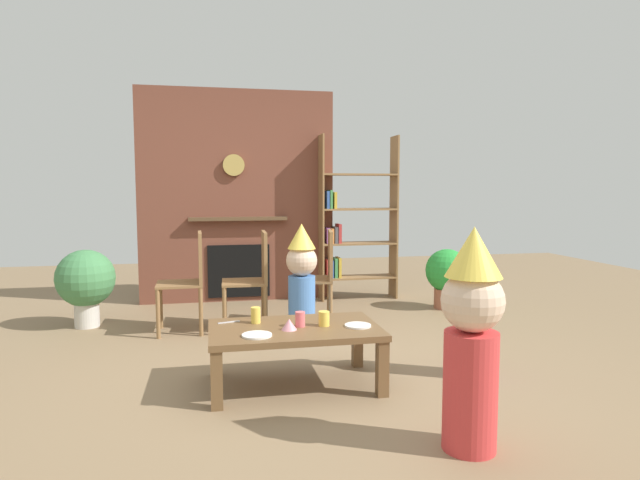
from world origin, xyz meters
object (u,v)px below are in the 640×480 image
object	(u,v)px
bookshelf	(351,226)
dining_chair_left	(190,276)
paper_cup_center	(256,315)
paper_plate_front	(358,325)
dining_chair_right	(320,272)
potted_plant_tall	(447,274)
child_by_the_chairs	(302,277)
dining_chair_middle	(254,274)
paper_cup_near_left	(324,319)
potted_plant_short	(86,281)
paper_plate_rear	(257,335)
child_in_pink	(471,304)
child_with_cone_hat	(472,333)
coffee_table	(295,335)
birthday_cake_slice	(289,324)
paper_cup_near_right	(300,319)

from	to	relation	value
bookshelf	dining_chair_left	distance (m)	2.16
bookshelf	paper_cup_center	size ratio (longest dim) A/B	17.70
paper_plate_front	dining_chair_right	xyz separation A→B (m)	(0.07, 1.56, 0.11)
paper_plate_front	potted_plant_tall	bearing A→B (deg)	52.38
child_by_the_chairs	dining_chair_middle	distance (m)	0.48
paper_cup_near_left	dining_chair_right	world-z (taller)	dining_chair_right
child_by_the_chairs	dining_chair_right	xyz separation A→B (m)	(0.23, 0.30, -0.01)
potted_plant_tall	potted_plant_short	distance (m)	3.63
paper_plate_rear	dining_chair_left	xyz separation A→B (m)	(-0.45, 1.69, 0.11)
bookshelf	child_in_pink	bearing A→B (deg)	-87.13
paper_plate_rear	child_in_pink	distance (m)	1.49
child_by_the_chairs	paper_cup_center	bearing A→B (deg)	-13.24
dining_chair_left	child_with_cone_hat	bearing A→B (deg)	117.74
coffee_table	paper_plate_rear	distance (m)	0.32
dining_chair_left	potted_plant_tall	world-z (taller)	dining_chair_left
paper_cup_center	dining_chair_middle	size ratio (longest dim) A/B	0.12
birthday_cake_slice	dining_chair_right	distance (m)	1.64
dining_chair_middle	dining_chair_right	size ratio (longest dim) A/B	1.00
potted_plant_short	dining_chair_right	bearing A→B (deg)	-10.34
child_by_the_chairs	dining_chair_middle	size ratio (longest dim) A/B	1.10
dining_chair_right	child_by_the_chairs	bearing A→B (deg)	62.37
child_with_cone_hat	paper_cup_near_left	bearing A→B (deg)	-7.67
coffee_table	child_by_the_chairs	size ratio (longest dim) A/B	1.12
coffee_table	paper_cup_near_right	size ratio (longest dim) A/B	11.22
dining_chair_left	child_by_the_chairs	bearing A→B (deg)	159.82
bookshelf	dining_chair_middle	bearing A→B (deg)	-135.94
child_by_the_chairs	potted_plant_tall	size ratio (longest dim) A/B	1.53
dining_chair_middle	child_with_cone_hat	bearing A→B (deg)	110.84
dining_chair_left	potted_plant_tall	xyz separation A→B (m)	(2.67, 0.42, -0.14)
paper_plate_rear	child_with_cone_hat	distance (m)	1.31
paper_plate_rear	birthday_cake_slice	distance (m)	0.24
paper_cup_center	dining_chair_right	xyz separation A→B (m)	(0.71, 1.34, 0.07)
dining_chair_left	paper_plate_rear	bearing A→B (deg)	103.54
paper_cup_near_left	child_in_pink	size ratio (longest dim) A/B	0.10
paper_cup_near_left	dining_chair_middle	bearing A→B (deg)	102.60
coffee_table	paper_cup_near_right	bearing A→B (deg)	-2.24
birthday_cake_slice	dining_chair_middle	xyz separation A→B (m)	(-0.09, 1.55, 0.08)
potted_plant_tall	potted_plant_short	xyz separation A→B (m)	(-3.63, -0.06, 0.06)
bookshelf	birthday_cake_slice	bearing A→B (deg)	-112.48
paper_plate_rear	potted_plant_short	size ratio (longest dim) A/B	0.25
coffee_table	dining_chair_middle	size ratio (longest dim) A/B	1.22
paper_cup_near_left	potted_plant_short	size ratio (longest dim) A/B	0.13
paper_plate_front	bookshelf	bearing A→B (deg)	76.08
child_by_the_chairs	paper_plate_rear	bearing A→B (deg)	-8.57
child_in_pink	paper_plate_rear	bearing A→B (deg)	7.08
paper_cup_near_left	paper_cup_near_right	distance (m)	0.16
potted_plant_short	paper_cup_near_right	bearing A→B (deg)	-47.79
bookshelf	potted_plant_tall	size ratio (longest dim) A/B	2.95
child_with_cone_hat	child_in_pink	xyz separation A→B (m)	(0.51, 0.99, -0.09)
bookshelf	paper_cup_center	world-z (taller)	bookshelf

